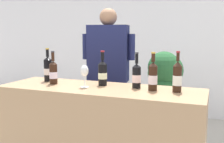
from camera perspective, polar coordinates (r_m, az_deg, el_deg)
wall_back at (r=4.84m, az=9.96°, el=7.61°), size 8.00×0.10×2.80m
counter at (r=2.54m, az=-2.59°, el=-13.98°), size 1.83×0.59×0.95m
wine_bottle_0 at (r=2.49m, az=-2.01°, el=-0.24°), size 0.08×0.08×0.32m
wine_bottle_1 at (r=2.78m, az=-13.43°, el=0.53°), size 0.08×0.08×0.33m
wine_bottle_2 at (r=2.26m, az=13.67°, el=-1.13°), size 0.07×0.07×0.34m
wine_bottle_3 at (r=2.37m, az=5.22°, el=-0.90°), size 0.08×0.08×0.32m
wine_bottle_4 at (r=2.28m, az=8.66°, el=-0.99°), size 0.08×0.08×0.32m
wine_bottle_5 at (r=2.61m, az=-12.31°, el=-0.15°), size 0.08×0.08×0.31m
wine_glass at (r=2.40m, az=-5.82°, el=-0.04°), size 0.08×0.08×0.20m
person_server at (r=3.11m, az=-0.77°, el=-3.01°), size 0.60×0.31×1.71m
potted_shrub at (r=3.57m, az=11.38°, el=-2.21°), size 0.52×0.48×1.20m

